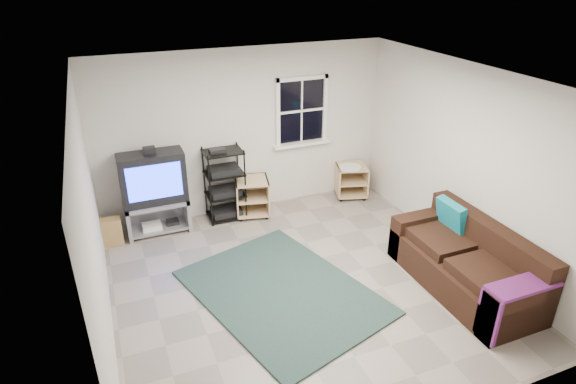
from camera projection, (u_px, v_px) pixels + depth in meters
name	position (u px, v px, depth m)	size (l,w,h in m)	color
room	(302.00, 115.00, 7.70)	(4.60, 4.62, 4.60)	gray
tv_unit	(154.00, 186.00, 7.01)	(0.92, 0.46, 1.36)	gray
av_rack	(225.00, 189.00, 7.49)	(0.59, 0.43, 1.18)	black
side_table_left	(252.00, 195.00, 7.71)	(0.62, 0.62, 0.61)	tan
side_table_right	(351.00, 178.00, 8.30)	(0.64, 0.64, 0.59)	tan
sofa	(467.00, 265.00, 5.95)	(0.89, 2.01, 0.92)	black
shag_rug	(282.00, 292.00, 5.96)	(1.77, 2.44, 0.03)	black
paper_bag	(112.00, 231.00, 6.92)	(0.28, 0.18, 0.40)	#A37F49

